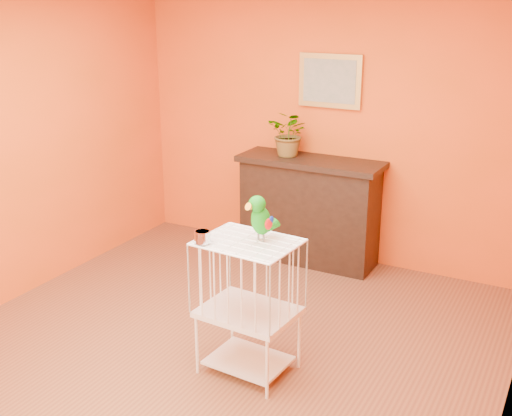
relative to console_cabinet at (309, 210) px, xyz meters
The scene contains 8 objects.
ground 2.08m from the console_cabinet, 87.52° to the right, with size 4.50×4.50×0.00m, color brown.
room_shell 2.27m from the console_cabinet, 87.52° to the right, with size 4.50×4.50×4.50m.
console_cabinet is the anchor object (origin of this frame).
potted_plant 0.72m from the console_cabinet, behind, with size 0.40×0.44×0.34m, color #26722D.
framed_picture 1.25m from the console_cabinet, 67.46° to the left, with size 0.62×0.04×0.50m.
birdcage 2.06m from the console_cabinet, 77.97° to the right, with size 0.66×0.53×0.97m.
feed_cup 2.25m from the console_cabinet, 85.24° to the right, with size 0.11×0.11×0.08m, color silver.
parrot 2.11m from the console_cabinet, 75.84° to the right, with size 0.17×0.28×0.32m.
Camera 1 is at (2.24, -3.45, 2.52)m, focal length 45.00 mm.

